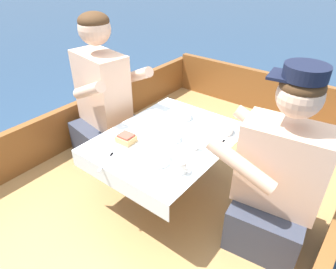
# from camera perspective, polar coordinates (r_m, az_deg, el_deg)

# --- Properties ---
(ground_plane) EXTENTS (60.00, 60.00, 0.00)m
(ground_plane) POSITION_cam_1_polar(r_m,az_deg,el_deg) (2.17, -0.86, -16.21)
(ground_plane) COLOR navy
(boat_deck) EXTENTS (1.96, 3.09, 0.26)m
(boat_deck) POSITION_cam_1_polar(r_m,az_deg,el_deg) (2.07, -0.89, -13.86)
(boat_deck) COLOR #A87F4C
(boat_deck) RESTS_ON ground_plane
(gunwale_port) EXTENTS (0.06, 3.09, 0.34)m
(gunwale_port) POSITION_cam_1_polar(r_m,az_deg,el_deg) (2.48, -18.37, 1.47)
(gunwale_port) COLOR brown
(gunwale_port) RESTS_ON boat_deck
(gunwale_starboard) EXTENTS (0.06, 3.09, 0.34)m
(gunwale_starboard) POSITION_cam_1_polar(r_m,az_deg,el_deg) (1.64, 27.78, -19.91)
(gunwale_starboard) COLOR brown
(gunwale_starboard) RESTS_ON boat_deck
(bow_coaming) EXTENTS (1.84, 0.06, 0.39)m
(bow_coaming) POSITION_cam_1_polar(r_m,az_deg,el_deg) (3.02, 17.51, 7.83)
(bow_coaming) COLOR brown
(bow_coaming) RESTS_ON boat_deck
(cockpit_table) EXTENTS (0.68, 0.86, 0.41)m
(cockpit_table) POSITION_cam_1_polar(r_m,az_deg,el_deg) (1.78, 0.00, -1.63)
(cockpit_table) COLOR #B2B2B7
(cockpit_table) RESTS_ON boat_deck
(person_port) EXTENTS (0.57, 0.51, 1.03)m
(person_port) POSITION_cam_1_polar(r_m,az_deg,el_deg) (2.20, -12.08, 6.03)
(person_port) COLOR #333847
(person_port) RESTS_ON boat_deck
(person_starboard) EXTENTS (0.56, 0.50, 0.98)m
(person_starboard) POSITION_cam_1_polar(r_m,az_deg,el_deg) (1.59, 20.07, -8.21)
(person_starboard) COLOR #333847
(person_starboard) RESTS_ON boat_deck
(plate_sandwich) EXTENTS (0.21, 0.21, 0.01)m
(plate_sandwich) POSITION_cam_1_polar(r_m,az_deg,el_deg) (1.72, -7.90, -1.50)
(plate_sandwich) COLOR white
(plate_sandwich) RESTS_ON cockpit_table
(plate_bread) EXTENTS (0.19, 0.19, 0.01)m
(plate_bread) POSITION_cam_1_polar(r_m,az_deg,el_deg) (1.96, -2.85, 3.35)
(plate_bread) COLOR white
(plate_bread) RESTS_ON cockpit_table
(sandwich) EXTENTS (0.10, 0.09, 0.05)m
(sandwich) POSITION_cam_1_polar(r_m,az_deg,el_deg) (1.71, -7.96, -0.74)
(sandwich) COLOR tan
(sandwich) RESTS_ON plate_sandwich
(bowl_port_near) EXTENTS (0.12, 0.12, 0.04)m
(bowl_port_near) POSITION_cam_1_polar(r_m,az_deg,el_deg) (1.73, 0.38, -0.31)
(bowl_port_near) COLOR white
(bowl_port_near) RESTS_ON cockpit_table
(bowl_starboard_near) EXTENTS (0.12, 0.12, 0.04)m
(bowl_starboard_near) POSITION_cam_1_polar(r_m,az_deg,el_deg) (1.83, 10.40, 1.08)
(bowl_starboard_near) COLOR white
(bowl_starboard_near) RESTS_ON cockpit_table
(bowl_center_far) EXTENTS (0.15, 0.15, 0.04)m
(bowl_center_far) POSITION_cam_1_polar(r_m,az_deg,el_deg) (1.56, -2.35, -4.39)
(bowl_center_far) COLOR white
(bowl_center_far) RESTS_ON cockpit_table
(bowl_port_far) EXTENTS (0.12, 0.12, 0.04)m
(bowl_port_far) POSITION_cam_1_polar(r_m,az_deg,el_deg) (1.95, 2.64, 3.70)
(bowl_port_far) COLOR white
(bowl_port_far) RESTS_ON cockpit_table
(coffee_cup_port) EXTENTS (0.09, 0.06, 0.06)m
(coffee_cup_port) POSITION_cam_1_polar(r_m,az_deg,el_deg) (1.65, 4.75, -1.70)
(coffee_cup_port) COLOR white
(coffee_cup_port) RESTS_ON cockpit_table
(coffee_cup_starboard) EXTENTS (0.10, 0.07, 0.07)m
(coffee_cup_starboard) POSITION_cam_1_polar(r_m,az_deg,el_deg) (1.48, 2.35, -6.03)
(coffee_cup_starboard) COLOR white
(coffee_cup_starboard) RESTS_ON cockpit_table
(utensil_fork_port) EXTENTS (0.03, 0.17, 0.00)m
(utensil_fork_port) POSITION_cam_1_polar(r_m,az_deg,el_deg) (1.71, 9.84, -2.08)
(utensil_fork_port) COLOR silver
(utensil_fork_port) RESTS_ON cockpit_table
(utensil_knife_port) EXTENTS (0.17, 0.05, 0.00)m
(utensil_knife_port) POSITION_cam_1_polar(r_m,az_deg,el_deg) (2.04, 4.10, 4.47)
(utensil_knife_port) COLOR silver
(utensil_knife_port) RESTS_ON cockpit_table
(utensil_fork_starboard) EXTENTS (0.08, 0.17, 0.00)m
(utensil_fork_starboard) POSITION_cam_1_polar(r_m,az_deg,el_deg) (1.61, -11.46, -4.78)
(utensil_fork_starboard) COLOR silver
(utensil_fork_starboard) RESTS_ON cockpit_table
(utensil_spoon_starboard) EXTENTS (0.06, 0.17, 0.01)m
(utensil_spoon_starboard) POSITION_cam_1_polar(r_m,az_deg,el_deg) (1.96, 9.40, 2.83)
(utensil_spoon_starboard) COLOR silver
(utensil_spoon_starboard) RESTS_ON cockpit_table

